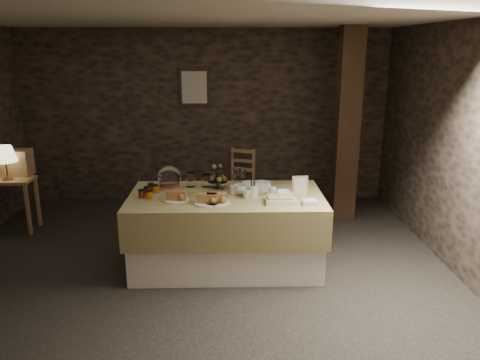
{
  "coord_description": "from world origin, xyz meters",
  "views": [
    {
      "loc": [
        0.36,
        -4.6,
        2.33
      ],
      "look_at": [
        0.47,
        0.2,
        0.96
      ],
      "focal_mm": 35.0,
      "sensor_mm": 36.0,
      "label": 1
    }
  ],
  "objects_px": {
    "timber_column": "(347,126)",
    "chair": "(239,181)",
    "buffet_table": "(226,225)",
    "wine_rack": "(14,163)",
    "fruit_stand": "(218,178)",
    "table_lamp": "(5,154)",
    "console_table": "(7,188)"
  },
  "relations": [
    {
      "from": "fruit_stand",
      "to": "wine_rack",
      "type": "bearing_deg",
      "value": 159.08
    },
    {
      "from": "console_table",
      "to": "timber_column",
      "type": "xyz_separation_m",
      "value": [
        4.46,
        0.44,
        0.73
      ]
    },
    {
      "from": "chair",
      "to": "timber_column",
      "type": "bearing_deg",
      "value": 1.83
    },
    {
      "from": "console_table",
      "to": "timber_column",
      "type": "distance_m",
      "value": 4.54
    },
    {
      "from": "buffet_table",
      "to": "wine_rack",
      "type": "height_order",
      "value": "wine_rack"
    },
    {
      "from": "table_lamp",
      "to": "wine_rack",
      "type": "height_order",
      "value": "table_lamp"
    },
    {
      "from": "console_table",
      "to": "timber_column",
      "type": "relative_size",
      "value": 0.27
    },
    {
      "from": "buffet_table",
      "to": "console_table",
      "type": "height_order",
      "value": "buffet_table"
    },
    {
      "from": "table_lamp",
      "to": "wine_rack",
      "type": "distance_m",
      "value": 0.28
    },
    {
      "from": "table_lamp",
      "to": "timber_column",
      "type": "distance_m",
      "value": 4.45
    },
    {
      "from": "console_table",
      "to": "timber_column",
      "type": "height_order",
      "value": "timber_column"
    },
    {
      "from": "wine_rack",
      "to": "chair",
      "type": "height_order",
      "value": "wine_rack"
    },
    {
      "from": "table_lamp",
      "to": "wine_rack",
      "type": "relative_size",
      "value": 1.05
    },
    {
      "from": "buffet_table",
      "to": "chair",
      "type": "distance_m",
      "value": 2.08
    },
    {
      "from": "buffet_table",
      "to": "console_table",
      "type": "xyz_separation_m",
      "value": [
        -2.82,
        1.09,
        0.11
      ]
    },
    {
      "from": "table_lamp",
      "to": "fruit_stand",
      "type": "relative_size",
      "value": 1.45
    },
    {
      "from": "buffet_table",
      "to": "fruit_stand",
      "type": "bearing_deg",
      "value": 110.0
    },
    {
      "from": "console_table",
      "to": "table_lamp",
      "type": "xyz_separation_m",
      "value": [
        0.05,
        -0.05,
        0.46
      ]
    },
    {
      "from": "table_lamp",
      "to": "chair",
      "type": "relative_size",
      "value": 0.66
    },
    {
      "from": "timber_column",
      "to": "table_lamp",
      "type": "bearing_deg",
      "value": -173.62
    },
    {
      "from": "buffet_table",
      "to": "wine_rack",
      "type": "relative_size",
      "value": 4.9
    },
    {
      "from": "console_table",
      "to": "table_lamp",
      "type": "distance_m",
      "value": 0.47
    },
    {
      "from": "buffet_table",
      "to": "table_lamp",
      "type": "height_order",
      "value": "table_lamp"
    },
    {
      "from": "table_lamp",
      "to": "fruit_stand",
      "type": "xyz_separation_m",
      "value": [
        2.68,
        -0.8,
        -0.1
      ]
    },
    {
      "from": "wine_rack",
      "to": "fruit_stand",
      "type": "distance_m",
      "value": 2.87
    },
    {
      "from": "table_lamp",
      "to": "fruit_stand",
      "type": "height_order",
      "value": "table_lamp"
    },
    {
      "from": "chair",
      "to": "timber_column",
      "type": "height_order",
      "value": "timber_column"
    },
    {
      "from": "buffet_table",
      "to": "chair",
      "type": "xyz_separation_m",
      "value": [
        0.19,
        2.07,
        -0.09
      ]
    },
    {
      "from": "chair",
      "to": "fruit_stand",
      "type": "xyz_separation_m",
      "value": [
        -0.28,
        -1.82,
        0.56
      ]
    },
    {
      "from": "buffet_table",
      "to": "table_lamp",
      "type": "xyz_separation_m",
      "value": [
        -2.77,
        1.04,
        0.57
      ]
    },
    {
      "from": "wine_rack",
      "to": "fruit_stand",
      "type": "xyz_separation_m",
      "value": [
        2.68,
        -1.03,
        0.06
      ]
    },
    {
      "from": "timber_column",
      "to": "chair",
      "type": "bearing_deg",
      "value": 159.79
    }
  ]
}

